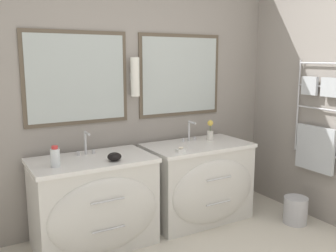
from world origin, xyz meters
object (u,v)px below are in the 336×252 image
toiletry_bottle (55,157)px  amenity_bowl (114,157)px  vanity_left (95,202)px  flower_vase (210,131)px  vanity_right (199,182)px  waste_bin (295,210)px

toiletry_bottle → amenity_bowl: bearing=-8.2°
vanity_left → amenity_bowl: 0.46m
amenity_bowl → flower_vase: (1.16, 0.25, 0.06)m
toiletry_bottle → amenity_bowl: size_ratio=1.43×
vanity_right → flower_vase: 0.53m
vanity_right → amenity_bowl: amenity_bowl is taller
vanity_left → vanity_right: bearing=0.0°
toiletry_bottle → waste_bin: (2.20, -0.50, -0.72)m
vanity_left → vanity_right: size_ratio=1.00×
vanity_left → amenity_bowl: size_ratio=8.74×
vanity_right → waste_bin: (0.78, -0.56, -0.26)m
flower_vase → waste_bin: bearing=-50.0°
flower_vase → vanity_left: bearing=-174.8°
waste_bin → vanity_left: bearing=163.4°
vanity_right → amenity_bowl: size_ratio=8.74×
waste_bin → amenity_bowl: bearing=166.1°
amenity_bowl → waste_bin: 1.91m
vanity_right → flower_vase: bearing=29.5°
amenity_bowl → waste_bin: size_ratio=0.44×
vanity_left → waste_bin: vanity_left is taller
vanity_left → toiletry_bottle: bearing=-169.5°
toiletry_bottle → waste_bin: 2.36m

